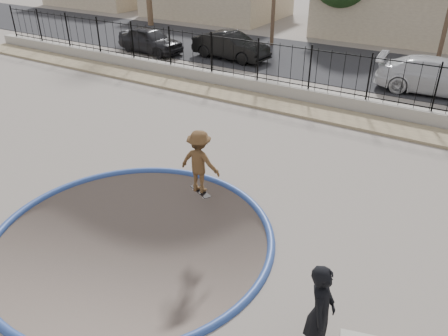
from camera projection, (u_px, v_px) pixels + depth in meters
ground at (318, 113)px, 21.04m from camera, size 120.00×120.00×2.20m
bowl_pit at (133, 238)px, 10.81m from camera, size 6.84×6.84×1.80m
coping_ring at (133, 238)px, 10.81m from camera, size 7.04×7.04×0.20m
rock_strip at (297, 108)px, 18.39m from camera, size 42.00×1.60×0.11m
retaining_wall at (307, 95)px, 19.09m from camera, size 42.00×0.45×0.60m
fence at (310, 68)px, 18.51m from camera, size 40.00×0.04×1.80m
street at (353, 66)px, 24.23m from camera, size 90.00×8.00×0.04m
house_center at (398, 6)px, 30.37m from camera, size 10.60×8.60×3.90m
skater at (200, 165)px, 12.18m from camera, size 1.24×0.77×1.85m
skateboard at (200, 191)px, 12.60m from camera, size 0.85×0.53×0.07m
videographer at (320, 313)px, 7.43m from camera, size 0.59×0.79×1.97m
car_a at (150, 40)px, 26.43m from camera, size 4.51×2.19×1.48m
car_b at (231, 46)px, 25.06m from camera, size 4.74×2.01×1.52m
car_c at (437, 76)px, 19.85m from camera, size 5.58×2.69×1.57m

